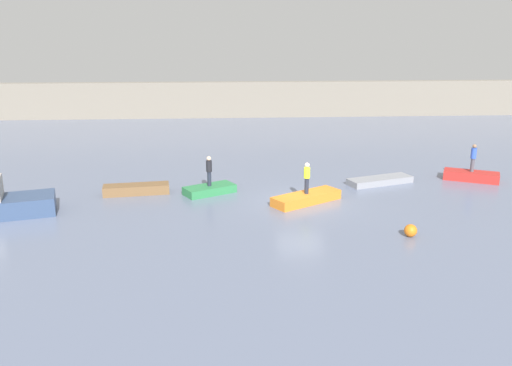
{
  "coord_description": "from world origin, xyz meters",
  "views": [
    {
      "loc": [
        -4.16,
        -26.74,
        8.7
      ],
      "look_at": [
        -2.27,
        1.55,
        0.65
      ],
      "focal_mm": 37.58,
      "sensor_mm": 36.0,
      "label": 1
    }
  ],
  "objects": [
    {
      "name": "person_dark_shirt",
      "position": [
        -4.84,
        1.87,
        1.38
      ],
      "size": [
        0.32,
        0.32,
        1.68
      ],
      "color": "#232838",
      "rests_on": "rowboat_green"
    },
    {
      "name": "mooring_buoy",
      "position": [
        4.07,
        -5.24,
        0.28
      ],
      "size": [
        0.56,
        0.56,
        0.56
      ],
      "primitive_type": "sphere",
      "color": "orange",
      "rests_on": "ground_plane"
    },
    {
      "name": "embankment_wall",
      "position": [
        0.0,
        29.35,
        1.83
      ],
      "size": [
        80.0,
        1.2,
        3.67
      ],
      "primitive_type": "cube",
      "color": "gray",
      "rests_on": "ground_plane"
    },
    {
      "name": "rowboat_red",
      "position": [
        10.91,
        3.57,
        0.27
      ],
      "size": [
        3.35,
        2.47,
        0.54
      ],
      "primitive_type": "cube",
      "rotation": [
        0.0,
        0.0,
        -0.46
      ],
      "color": "red",
      "rests_on": "ground_plane"
    },
    {
      "name": "rowboat_grey",
      "position": [
        5.2,
        3.23,
        0.18
      ],
      "size": [
        4.14,
        2.41,
        0.37
      ],
      "primitive_type": "cube",
      "rotation": [
        0.0,
        0.0,
        0.33
      ],
      "color": "gray",
      "rests_on": "ground_plane"
    },
    {
      "name": "ground_plane",
      "position": [
        0.0,
        0.0,
        0.0
      ],
      "size": [
        120.0,
        120.0,
        0.0
      ],
      "primitive_type": "plane",
      "color": "slate"
    },
    {
      "name": "rowboat_brown",
      "position": [
        -8.89,
        2.08,
        0.26
      ],
      "size": [
        3.68,
        1.47,
        0.53
      ],
      "primitive_type": "cube",
      "rotation": [
        0.0,
        0.0,
        0.13
      ],
      "color": "brown",
      "rests_on": "ground_plane"
    },
    {
      "name": "person_blue_shirt",
      "position": [
        10.91,
        3.57,
        1.47
      ],
      "size": [
        0.32,
        0.32,
        1.68
      ],
      "color": "#4C4C56",
      "rests_on": "rowboat_red"
    },
    {
      "name": "rowboat_green",
      "position": [
        -4.84,
        1.87,
        0.22
      ],
      "size": [
        3.06,
        2.44,
        0.44
      ],
      "primitive_type": "cube",
      "rotation": [
        0.0,
        0.0,
        0.5
      ],
      "color": "#2D7F47",
      "rests_on": "ground_plane"
    },
    {
      "name": "person_hiviz_shirt",
      "position": [
        0.27,
        -0.11,
        1.43
      ],
      "size": [
        0.32,
        0.32,
        1.66
      ],
      "color": "#232838",
      "rests_on": "rowboat_orange"
    },
    {
      "name": "rowboat_orange",
      "position": [
        0.27,
        -0.11,
        0.25
      ],
      "size": [
        3.96,
        3.12,
        0.5
      ],
      "primitive_type": "cube",
      "rotation": [
        0.0,
        0.0,
        0.56
      ],
      "color": "orange",
      "rests_on": "ground_plane"
    }
  ]
}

